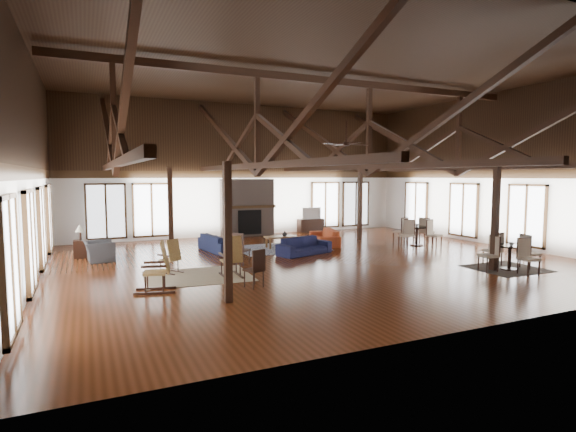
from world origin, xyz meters
name	(u,v)px	position (x,y,z in m)	size (l,w,h in m)	color
floor	(316,260)	(0.00, 0.00, 0.00)	(16.00, 16.00, 0.00)	#592712
ceiling	(317,72)	(0.00, 0.00, 6.00)	(16.00, 14.00, 0.02)	black
wall_back	(245,170)	(0.00, 7.00, 3.00)	(16.00, 0.02, 6.00)	white
wall_front	(501,161)	(0.00, -7.00, 3.00)	(16.00, 0.02, 6.00)	white
wall_left	(29,165)	(-8.00, 0.00, 3.00)	(0.02, 14.00, 6.00)	white
wall_right	(496,169)	(8.00, 0.00, 3.00)	(0.02, 14.00, 6.00)	white
roof_truss	(316,135)	(0.00, 0.00, 4.03)	(15.60, 14.07, 3.14)	black
post_grid	(316,214)	(0.00, 0.00, 1.52)	(8.16, 7.16, 3.05)	black
fireplace	(247,208)	(0.00, 6.67, 1.29)	(2.50, 0.69, 2.60)	#716056
ceiling_fan	(346,143)	(0.50, -1.00, 3.73)	(1.60, 1.60, 0.75)	black
sofa_navy_front	(304,246)	(0.17, 1.17, 0.29)	(2.01, 0.79, 0.59)	#171A3F
sofa_navy_left	(219,243)	(-2.37, 3.03, 0.30)	(0.82, 2.09, 0.61)	#161D3E
sofa_orange	(324,237)	(1.94, 2.90, 0.31)	(0.82, 2.10, 0.61)	#AF4421
coffee_table	(280,238)	(-0.01, 2.86, 0.39)	(1.18, 0.62, 0.45)	brown
vase	(285,234)	(0.13, 2.77, 0.55)	(0.19, 0.19, 0.20)	#B2B2B2
armchair	(99,251)	(-6.41, 2.75, 0.32)	(0.87, 1.00, 0.65)	#2D2D2F
side_table_lamp	(81,245)	(-6.96, 3.65, 0.43)	(0.45, 0.45, 1.14)	black
rocking_chair_a	(171,257)	(-4.61, -0.04, 0.46)	(0.76, 0.85, 0.98)	olive
rocking_chair_b	(232,258)	(-3.21, -1.22, 0.53)	(0.51, 0.89, 1.14)	olive
rocking_chair_c	(160,268)	(-5.22, -1.98, 0.57)	(1.03, 0.70, 1.21)	olive
side_chair_a	(240,246)	(-2.49, 0.27, 0.58)	(0.59, 0.59, 1.00)	black
side_chair_b	(256,266)	(-3.01, -2.58, 0.55)	(0.52, 0.52, 0.96)	black
cafe_table_near	(510,253)	(4.49, -3.63, 0.50)	(1.96, 1.96, 1.00)	black
cafe_table_far	(417,232)	(5.13, 1.16, 0.52)	(2.04, 2.04, 1.05)	black
cup_near	(511,244)	(4.42, -3.73, 0.77)	(0.12, 0.12, 0.10)	#B2B2B2
cup_far	(417,225)	(5.14, 1.17, 0.81)	(0.13, 0.13, 0.10)	#B2B2B2
tv_console	(311,225)	(3.31, 6.75, 0.32)	(1.27, 0.48, 0.64)	black
television	(311,213)	(3.30, 6.75, 0.92)	(0.99, 0.13, 0.57)	#B2B2B2
rug_tan	(198,276)	(-4.03, -0.72, 0.01)	(2.82, 2.21, 0.01)	tan
rug_navy	(280,248)	(-0.06, 2.73, 0.01)	(3.27, 2.45, 0.01)	#191F46
rug_dark	(506,268)	(4.54, -3.50, 0.01)	(1.98, 1.80, 0.01)	black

